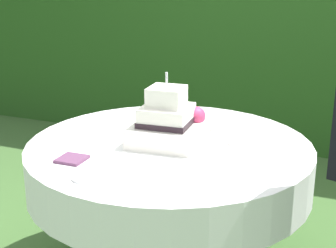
# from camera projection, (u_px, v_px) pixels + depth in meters

# --- Properties ---
(cake_table) EXTENTS (1.42, 1.42, 0.78)m
(cake_table) POSITION_uv_depth(u_px,v_px,m) (169.00, 165.00, 2.50)
(cake_table) COLOR #4C4C51
(cake_table) RESTS_ON ground_plane
(wedding_cake) EXTENTS (0.35, 0.35, 0.36)m
(wedding_cake) POSITION_uv_depth(u_px,v_px,m) (168.00, 123.00, 2.44)
(wedding_cake) COLOR white
(wedding_cake) RESTS_ON cake_table
(serving_plate_near) EXTENTS (0.14, 0.14, 0.01)m
(serving_plate_near) POSITION_uv_depth(u_px,v_px,m) (243.00, 143.00, 2.45)
(serving_plate_near) COLOR white
(serving_plate_near) RESTS_ON cake_table
(serving_plate_far) EXTENTS (0.14, 0.14, 0.01)m
(serving_plate_far) POSITION_uv_depth(u_px,v_px,m) (80.00, 136.00, 2.56)
(serving_plate_far) COLOR white
(serving_plate_far) RESTS_ON cake_table
(serving_plate_left) EXTENTS (0.10, 0.10, 0.01)m
(serving_plate_left) POSITION_uv_depth(u_px,v_px,m) (85.00, 178.00, 2.05)
(serving_plate_left) COLOR white
(serving_plate_left) RESTS_ON cake_table
(serving_plate_right) EXTENTS (0.13, 0.13, 0.01)m
(serving_plate_right) POSITION_uv_depth(u_px,v_px,m) (223.00, 130.00, 2.66)
(serving_plate_right) COLOR white
(serving_plate_right) RESTS_ON cake_table
(napkin_stack) EXTENTS (0.12, 0.12, 0.01)m
(napkin_stack) POSITION_uv_depth(u_px,v_px,m) (72.00, 159.00, 2.24)
(napkin_stack) COLOR #603856
(napkin_stack) RESTS_ON cake_table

